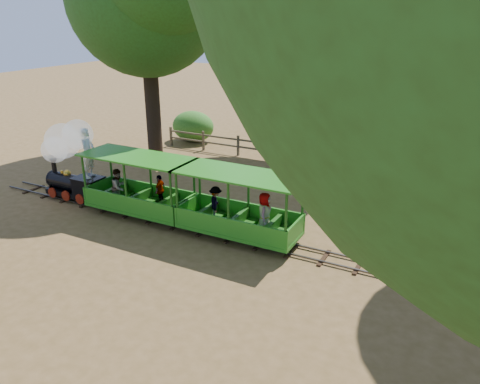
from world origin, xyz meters
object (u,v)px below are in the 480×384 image
at_px(fence, 338,158).
at_px(locomotive, 69,154).
at_px(carriage_rear, 239,214).
at_px(carriage_front, 138,193).

bearing_deg(fence, locomotive, -134.64).
xyz_separation_m(carriage_rear, fence, (0.76, 7.98, -0.26)).
bearing_deg(locomotive, carriage_front, -1.76).
relative_size(locomotive, carriage_rear, 0.80).
height_order(carriage_front, carriage_rear, same).
distance_m(carriage_front, carriage_rear, 3.90).
height_order(carriage_rear, fence, carriage_rear).
bearing_deg(carriage_rear, locomotive, 179.55).
bearing_deg(carriage_front, locomotive, 178.24).
relative_size(carriage_front, carriage_rear, 1.00).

